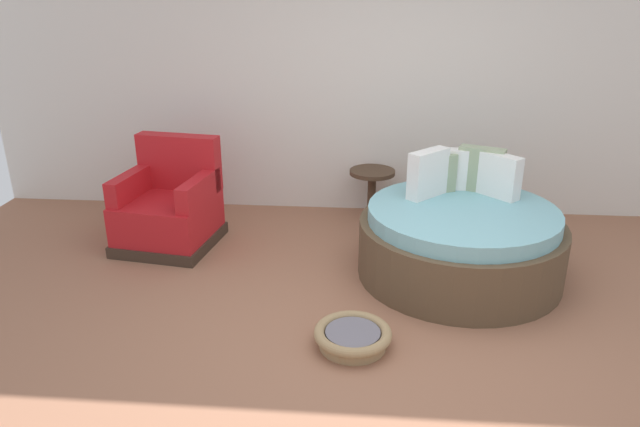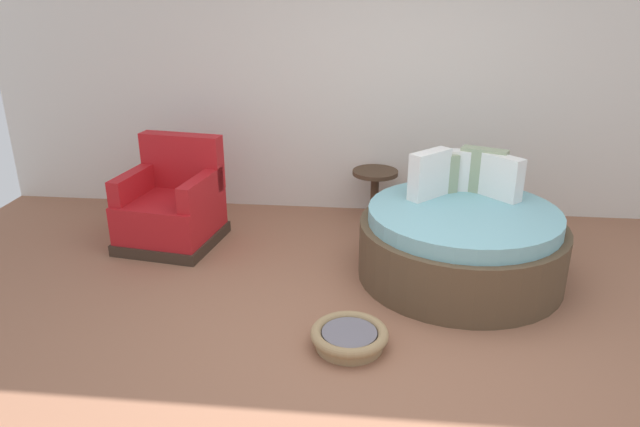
% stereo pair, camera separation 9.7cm
% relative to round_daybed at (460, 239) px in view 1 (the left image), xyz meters
% --- Properties ---
extents(ground_plane, '(8.00, 8.00, 0.02)m').
position_rel_round_daybed_xyz_m(ground_plane, '(-0.62, -1.06, -0.32)').
color(ground_plane, '#936047').
extents(back_wall, '(8.00, 0.12, 3.04)m').
position_rel_round_daybed_xyz_m(back_wall, '(-0.62, 1.48, 1.21)').
color(back_wall, silver).
rests_on(back_wall, ground_plane).
extents(round_daybed, '(1.61, 1.61, 0.96)m').
position_rel_round_daybed_xyz_m(round_daybed, '(0.00, 0.00, 0.00)').
color(round_daybed, brown).
rests_on(round_daybed, ground_plane).
extents(red_armchair, '(0.91, 0.91, 0.94)m').
position_rel_round_daybed_xyz_m(red_armchair, '(-2.50, 0.41, 0.03)').
color(red_armchair, '#38281E').
rests_on(red_armchair, ground_plane).
extents(pet_basket, '(0.51, 0.51, 0.13)m').
position_rel_round_daybed_xyz_m(pet_basket, '(-0.82, -1.09, -0.23)').
color(pet_basket, '#9E7F56').
rests_on(pet_basket, ground_plane).
extents(side_table, '(0.44, 0.44, 0.52)m').
position_rel_round_daybed_xyz_m(side_table, '(-0.70, 1.10, 0.12)').
color(side_table, '#473323').
rests_on(side_table, ground_plane).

